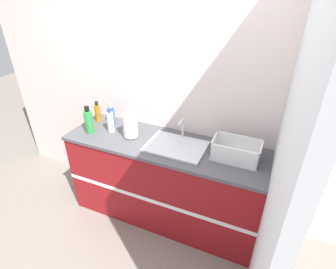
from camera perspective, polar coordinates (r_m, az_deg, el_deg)
The scene contains 11 objects.
ground_plane at distance 2.81m, azimuth -3.23°, elevation -20.61°, with size 12.00×12.00×0.00m, color slate.
wall_back at distance 2.48m, azimuth 2.16°, elevation 9.56°, with size 4.27×0.06×2.60m.
wall_right at distance 2.05m, azimuth 24.57°, elevation 2.08°, with size 0.06×2.57×2.60m.
counter_cabinet at distance 2.67m, azimuth -0.74°, elevation -10.12°, with size 1.90×0.59×0.90m.
sink at distance 2.34m, azimuth 1.78°, elevation -2.45°, with size 0.52×0.38×0.21m.
paper_towel_roll at distance 2.47m, azimuth -8.22°, elevation 1.96°, with size 0.14×0.14×0.24m.
dish_rack at distance 2.24m, azimuth 14.51°, elevation -3.76°, with size 0.39×0.23×0.16m.
bottle_green at distance 2.64m, azimuth -16.87°, elevation 2.82°, with size 0.08×0.08×0.28m.
bottle_blue at distance 2.76m, azimuth -12.17°, elevation 4.21°, with size 0.06×0.06×0.23m.
bottle_clear at distance 2.60m, azimuth -12.43°, elevation 2.80°, with size 0.06×0.06×0.25m.
bottle_amber at distance 2.85m, azimuth -15.04°, elevation 4.64°, with size 0.06×0.06×0.22m.
Camera 1 is at (0.85, -1.57, 2.17)m, focal length 28.00 mm.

